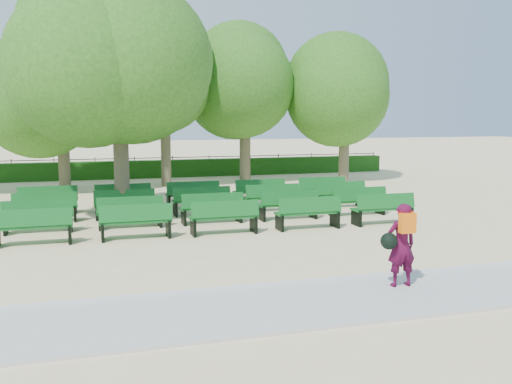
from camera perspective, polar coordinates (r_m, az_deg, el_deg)
ground at (r=16.75m, az=-4.42°, el=-3.43°), size 120.00×120.00×0.00m
paving at (r=9.87m, az=5.00°, el=-11.16°), size 30.00×2.20×0.06m
curb at (r=10.89m, az=2.74°, el=-9.22°), size 30.00×0.12×0.10m
hedge at (r=30.40m, az=-10.09°, el=2.29°), size 26.00×0.70×0.90m
fence at (r=30.83m, az=-10.16°, el=1.52°), size 26.00×0.10×1.02m
tree_line at (r=26.50m, az=-9.05°, el=0.57°), size 21.80×6.80×7.04m
bench_array at (r=17.77m, az=-8.78°, el=-2.55°), size 1.90×0.72×1.17m
tree_among at (r=18.25m, az=-13.61°, el=12.33°), size 5.24×5.24×7.15m
person at (r=10.87m, az=14.26°, el=-5.05°), size 0.73×0.44×1.55m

